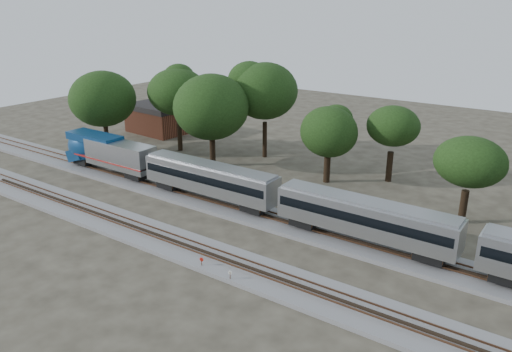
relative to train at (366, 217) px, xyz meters
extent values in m
plane|color=#383328|center=(-12.07, -6.00, -3.21)|extent=(160.00, 160.00, 0.00)
cube|color=slate|center=(-12.07, 0.00, -3.01)|extent=(160.00, 5.00, 0.40)
cube|color=brown|center=(-12.07, -0.72, -2.56)|extent=(160.00, 0.08, 0.15)
cube|color=brown|center=(-12.07, 0.72, -2.56)|extent=(160.00, 0.08, 0.15)
cube|color=slate|center=(-12.07, -10.00, -3.01)|extent=(160.00, 5.00, 0.40)
cube|color=brown|center=(-12.07, -10.72, -2.56)|extent=(160.00, 0.08, 0.15)
cube|color=brown|center=(-12.07, -9.28, -2.56)|extent=(160.00, 0.08, 0.15)
cube|color=#AAACB1|center=(-34.11, 0.00, 0.07)|extent=(10.62, 3.01, 3.31)
ellipsoid|color=navy|center=(-41.72, 0.00, -0.18)|extent=(5.41, 3.13, 4.61)
cube|color=navy|center=(-39.02, 0.00, 1.62)|extent=(8.52, 2.95, 1.00)
cube|color=black|center=(-41.22, 0.00, 0.82)|extent=(0.45, 2.30, 1.31)
cube|color=#A11C18|center=(-35.31, 0.00, -0.78)|extent=(13.03, 3.05, 0.18)
cube|color=black|center=(-41.57, 0.00, -2.03)|extent=(2.61, 2.20, 0.90)
cube|color=black|center=(-31.05, 0.00, -2.03)|extent=(2.61, 2.20, 0.90)
cube|color=#AAACB1|center=(-18.98, 0.00, -0.08)|extent=(17.44, 3.01, 3.01)
cube|color=black|center=(-18.98, 0.00, 0.22)|extent=(16.83, 3.06, 0.90)
cube|color=gray|center=(-18.98, 0.00, 1.47)|extent=(17.03, 2.40, 0.35)
cube|color=black|center=(-25.29, 0.00, -2.03)|extent=(2.61, 2.20, 0.90)
cube|color=black|center=(-12.66, 0.00, -2.03)|extent=(2.61, 2.20, 0.90)
cube|color=#AAACB1|center=(-0.14, 0.00, -0.08)|extent=(17.44, 3.01, 3.01)
cube|color=black|center=(-0.14, 0.00, 0.22)|extent=(16.83, 3.06, 0.90)
cube|color=gray|center=(-0.14, 0.00, 1.47)|extent=(17.03, 2.40, 0.35)
cube|color=black|center=(-6.45, 0.00, -2.03)|extent=(2.61, 2.20, 0.90)
cube|color=black|center=(6.17, 0.00, -2.03)|extent=(2.61, 2.20, 0.90)
cube|color=black|center=(12.38, 0.00, -2.03)|extent=(2.61, 2.20, 0.90)
cylinder|color=#512D19|center=(-10.00, -11.94, -2.70)|extent=(0.07, 0.07, 1.03)
cylinder|color=red|center=(-10.00, -11.94, -2.24)|extent=(0.36, 0.11, 0.37)
cylinder|color=#512D19|center=(-6.61, -12.26, -2.71)|extent=(0.07, 0.07, 1.01)
cylinder|color=silver|center=(-6.61, -12.26, -2.26)|extent=(0.36, 0.11, 0.36)
cube|color=#512D19|center=(-5.13, -11.24, -3.06)|extent=(0.57, 0.45, 0.30)
cube|color=brown|center=(-47.80, 20.36, -1.17)|extent=(10.71, 7.89, 4.08)
cube|color=black|center=(-47.80, 20.36, 1.33)|extent=(10.93, 8.10, 0.92)
cylinder|color=black|center=(-46.12, 7.52, -1.02)|extent=(0.70, 0.70, 4.38)
ellipsoid|color=black|center=(-46.12, 7.52, 4.92)|extent=(8.26, 8.26, 7.02)
cylinder|color=black|center=(-36.85, 14.10, -0.75)|extent=(0.70, 0.70, 4.94)
ellipsoid|color=black|center=(-36.85, 14.10, 5.95)|extent=(9.31, 9.31, 7.91)
cylinder|color=black|center=(-27.78, 11.12, -0.94)|extent=(0.70, 0.70, 4.54)
ellipsoid|color=black|center=(-27.78, 11.12, 5.22)|extent=(8.56, 8.56, 7.28)
cylinder|color=black|center=(-24.06, 18.77, -0.55)|extent=(0.70, 0.70, 5.33)
ellipsoid|color=black|center=(-24.06, 18.77, 6.69)|extent=(10.05, 10.05, 8.54)
cylinder|color=black|center=(-11.38, 14.28, -1.42)|extent=(0.70, 0.70, 3.59)
ellipsoid|color=black|center=(-11.38, 14.28, 3.45)|extent=(6.76, 6.76, 5.75)
cylinder|color=black|center=(-4.90, 19.12, -1.23)|extent=(0.70, 0.70, 3.96)
ellipsoid|color=black|center=(-4.90, 19.12, 4.14)|extent=(7.47, 7.47, 6.35)
cylinder|color=black|center=(6.14, 11.23, -1.40)|extent=(0.70, 0.70, 3.63)
ellipsoid|color=black|center=(6.14, 11.23, 3.53)|extent=(6.85, 6.85, 5.82)
camera|label=1|loc=(15.87, -40.73, 19.08)|focal=35.00mm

